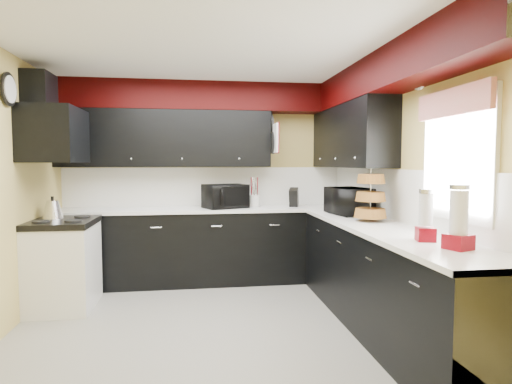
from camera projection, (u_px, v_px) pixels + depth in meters
ground at (213, 327)px, 3.92m from camera, size 3.60×3.60×0.00m
wall_back at (206, 182)px, 5.61m from camera, size 3.60×0.06×2.50m
wall_right at (401, 189)px, 4.09m from camera, size 0.06×3.60×2.50m
ceiling at (211, 49)px, 3.75m from camera, size 3.60×3.60×0.06m
cab_back at (207, 247)px, 5.37m from camera, size 3.60×0.60×0.90m
cab_right at (383, 281)px, 3.81m from camera, size 0.60×3.00×0.90m
counter_back at (207, 209)px, 5.34m from camera, size 3.62×0.64×0.04m
counter_right at (384, 229)px, 3.78m from camera, size 0.64×3.02×0.04m
splash_back at (206, 187)px, 5.60m from camera, size 3.60×0.02×0.50m
splash_right at (399, 195)px, 4.10m from camera, size 0.02×3.60×0.50m
upper_back at (166, 139)px, 5.33m from camera, size 2.60×0.35×0.70m
upper_right at (350, 137)px, 4.92m from camera, size 0.35×1.80×0.70m
soffit_back at (206, 97)px, 5.36m from camera, size 3.60×0.36×0.35m
soffit_right at (394, 71)px, 3.81m from camera, size 0.36×3.24×0.35m
stove at (64, 267)px, 4.42m from camera, size 0.60×0.75×0.86m
cooktop at (63, 223)px, 4.38m from camera, size 0.62×0.77×0.06m
hood at (55, 135)px, 4.31m from camera, size 0.50×0.78×0.55m
hood_duct at (39, 93)px, 4.27m from camera, size 0.24×0.40×0.40m
window at (457, 157)px, 3.18m from camera, size 0.03×0.86×0.96m
valance at (452, 102)px, 3.15m from camera, size 0.04×0.88×0.20m
pan_top at (271, 123)px, 5.43m from camera, size 0.03×0.22×0.40m
pan_mid at (273, 143)px, 5.32m from camera, size 0.03×0.28×0.46m
pan_low at (269, 146)px, 5.58m from camera, size 0.03×0.24×0.42m
cut_board at (276, 138)px, 5.20m from camera, size 0.03×0.26×0.35m
baskets at (371, 196)px, 4.11m from camera, size 0.27×0.27×0.50m
clock at (9, 89)px, 3.76m from camera, size 0.03×0.30×0.30m
deco_plate at (419, 76)px, 3.67m from camera, size 0.03×0.24×0.24m
toaster_oven at (226, 196)px, 5.31m from camera, size 0.62×0.58×0.29m
microwave at (349, 201)px, 4.65m from camera, size 0.43×0.57×0.29m
utensil_crock at (254, 201)px, 5.45m from camera, size 0.18×0.18×0.15m
knife_block at (294, 198)px, 5.45m from camera, size 0.15×0.18×0.23m
kettle at (53, 209)px, 4.48m from camera, size 0.26×0.26×0.19m
dispenser_a at (426, 218)px, 3.07m from camera, size 0.15×0.15×0.33m
dispenser_b at (459, 219)px, 2.78m from camera, size 0.19×0.19×0.40m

